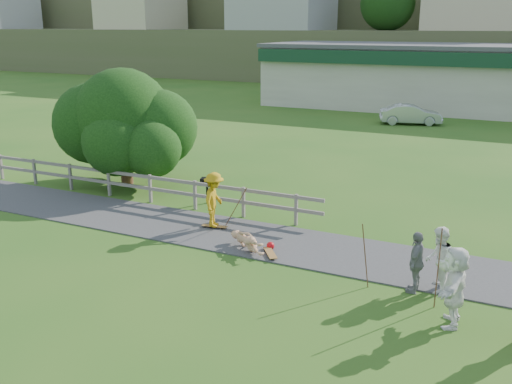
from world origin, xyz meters
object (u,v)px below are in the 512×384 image
car_silver (411,114)px  skater_rider (214,203)px  spectator_b (416,262)px  spectator_d (454,286)px  spectator_a (439,260)px  tree (124,136)px  skater_fallen (248,241)px  bbq (207,191)px

car_silver → skater_rider: bearing=158.8°
skater_rider → spectator_b: bearing=-116.9°
spectator_b → spectator_d: size_ratio=0.86×
spectator_a → tree: size_ratio=0.26×
tree → skater_fallen: bearing=-29.3°
spectator_d → bbq: (-9.67, 5.53, -0.44)m
spectator_b → skater_rider: bearing=-100.9°
spectator_a → car_silver: (-5.77, 25.67, -0.18)m
bbq → skater_rider: bearing=-71.7°
spectator_b → spectator_d: 1.71m
car_silver → bbq: 21.97m
spectator_d → car_silver: 27.98m
spectator_d → tree: (-14.21, 6.47, 1.15)m
spectator_a → skater_rider: bearing=-107.8°
spectator_b → car_silver: bearing=-164.5°
spectator_a → skater_fallen: bearing=-99.4°
tree → spectator_b: bearing=-21.4°
bbq → tree: bearing=151.3°
skater_fallen → spectator_b: size_ratio=0.98×
skater_rider → spectator_a: 7.59m
skater_fallen → car_silver: 25.31m
skater_rider → spectator_a: skater_rider is taller
skater_fallen → spectator_b: spectator_b is taller
skater_rider → spectator_d: spectator_d is taller
spectator_d → car_silver: spectator_d is taller
tree → car_silver: bearing=69.3°
skater_fallen → spectator_d: (6.16, -1.95, 0.65)m
spectator_b → skater_fallen: bearing=-92.9°
tree → spectator_d: bearing=-24.5°
skater_fallen → spectator_d: 6.49m
spectator_d → bbq: spectator_d is taller
skater_fallen → spectator_a: 5.62m
car_silver → tree: size_ratio=0.63×
spectator_a → car_silver: size_ratio=0.42×
car_silver → tree: 22.26m
skater_rider → tree: bearing=50.0°
skater_fallen → bbq: size_ratio=1.59×
spectator_b → spectator_a: bearing=121.4°
bbq → skater_fallen: bearing=-62.6°
spectator_a → bbq: 9.92m
spectator_d → skater_rider: bearing=-113.9°
spectator_a → tree: (-13.63, 4.88, 1.23)m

